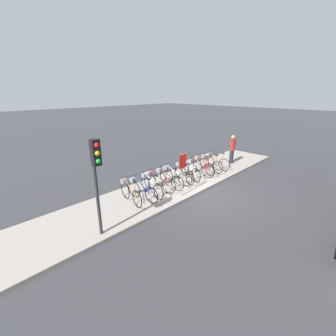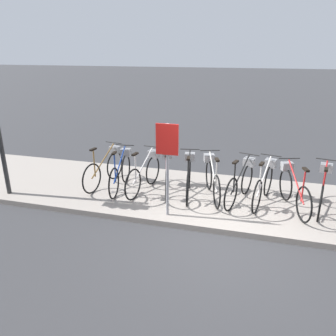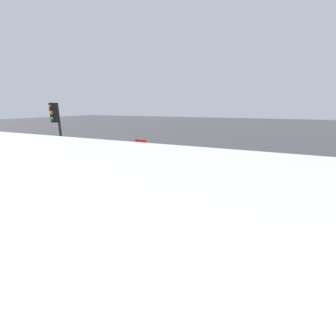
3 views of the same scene
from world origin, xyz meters
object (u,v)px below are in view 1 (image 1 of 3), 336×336
at_px(parked_bicycle_4, 167,179).
at_px(parked_bicycle_7, 189,170).
at_px(parked_bicycle_9, 202,165).
at_px(sign_post, 182,168).
at_px(parked_bicycle_1, 141,189).
at_px(parked_bicycle_5, 174,175).
at_px(parked_bicycle_3, 158,181).
at_px(parked_bicycle_8, 198,168).
at_px(parked_bicycle_10, 210,163).
at_px(pedestrian, 232,149).
at_px(parked_bicycle_6, 183,172).
at_px(parked_bicycle_0, 130,192).
at_px(traffic_light, 96,169).
at_px(parked_bicycle_2, 151,185).
at_px(parked_bicycle_11, 215,161).

bearing_deg(parked_bicycle_4, parked_bicycle_7, 0.99).
relative_size(parked_bicycle_9, sign_post, 0.89).
relative_size(parked_bicycle_1, parked_bicycle_5, 1.04).
distance_m(parked_bicycle_3, parked_bicycle_5, 1.07).
bearing_deg(sign_post, parked_bicycle_3, 105.70).
xyz_separation_m(parked_bicycle_8, sign_post, (-2.47, -1.01, 0.84)).
bearing_deg(parked_bicycle_10, pedestrian, -3.85).
relative_size(parked_bicycle_6, sign_post, 0.87).
xyz_separation_m(parked_bicycle_0, parked_bicycle_7, (3.79, -0.03, 0.00)).
height_order(parked_bicycle_1, traffic_light, traffic_light).
bearing_deg(parked_bicycle_5, parked_bicycle_6, -4.25).
xyz_separation_m(parked_bicycle_4, sign_post, (-0.21, -1.11, 0.84)).
distance_m(parked_bicycle_8, sign_post, 2.80).
bearing_deg(sign_post, parked_bicycle_0, 148.31).
height_order(parked_bicycle_2, parked_bicycle_8, same).
distance_m(parked_bicycle_10, parked_bicycle_11, 0.53).
height_order(parked_bicycle_4, parked_bicycle_9, same).
relative_size(parked_bicycle_1, parked_bicycle_8, 1.03).
relative_size(parked_bicycle_6, pedestrian, 0.92).
bearing_deg(parked_bicycle_0, parked_bicycle_5, -0.41).
bearing_deg(parked_bicycle_0, parked_bicycle_1, -16.31).
height_order(parked_bicycle_5, sign_post, sign_post).
relative_size(parked_bicycle_10, sign_post, 0.90).
bearing_deg(parked_bicycle_11, parked_bicycle_8, -179.92).
xyz_separation_m(parked_bicycle_8, parked_bicycle_9, (0.60, 0.12, 0.00)).
height_order(parked_bicycle_6, parked_bicycle_7, same).
distance_m(parked_bicycle_9, parked_bicycle_10, 0.56).
height_order(parked_bicycle_3, parked_bicycle_8, same).
bearing_deg(parked_bicycle_2, parked_bicycle_0, 175.39).
xyz_separation_m(parked_bicycle_10, traffic_light, (-7.50, -1.10, 1.79)).
distance_m(parked_bicycle_10, sign_post, 3.85).
height_order(parked_bicycle_2, parked_bicycle_10, same).
distance_m(parked_bicycle_0, traffic_light, 2.94).
xyz_separation_m(parked_bicycle_5, sign_post, (-0.74, -1.16, 0.84)).
relative_size(parked_bicycle_4, parked_bicycle_6, 1.03).
distance_m(parked_bicycle_7, parked_bicycle_9, 1.18).
bearing_deg(parked_bicycle_5, parked_bicycle_0, 179.59).
height_order(parked_bicycle_2, parked_bicycle_5, same).
distance_m(parked_bicycle_3, parked_bicycle_10, 3.95).
xyz_separation_m(parked_bicycle_10, pedestrian, (2.21, -0.15, 0.50)).
height_order(parked_bicycle_1, parked_bicycle_6, same).
bearing_deg(parked_bicycle_4, parked_bicycle_11, -1.40).
bearing_deg(parked_bicycle_8, traffic_light, -170.44).
height_order(parked_bicycle_3, pedestrian, pedestrian).
xyz_separation_m(parked_bicycle_0, parked_bicycle_11, (6.05, -0.16, 0.00)).
height_order(parked_bicycle_3, parked_bicycle_4, same).
xyz_separation_m(parked_bicycle_5, parked_bicycle_10, (2.87, -0.12, 0.00)).
bearing_deg(parked_bicycle_9, parked_bicycle_2, -179.37).
distance_m(parked_bicycle_6, parked_bicycle_8, 1.08).
height_order(parked_bicycle_4, parked_bicycle_11, same).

